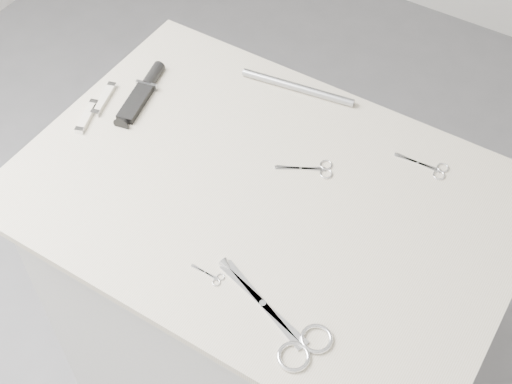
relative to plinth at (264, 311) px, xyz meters
The scene contains 10 objects.
plinth is the anchor object (origin of this frame).
display_board 0.46m from the plinth, ahead, with size 1.00×0.70×0.02m, color beige.
large_shears 0.57m from the plinth, 51.05° to the right, with size 0.25×0.14×0.01m.
embroidery_scissors_a 0.49m from the plinth, 63.81° to the left, with size 0.11×0.08×0.00m.
embroidery_scissors_b 0.59m from the plinth, 43.06° to the left, with size 0.11×0.05×0.00m.
tiny_scissors 0.52m from the plinth, 85.43° to the right, with size 0.07×0.03×0.00m.
sheathed_knife 0.62m from the plinth, 164.87° to the left, with size 0.07×0.19×0.02m.
pocket_knife_a 0.65m from the plinth, behind, with size 0.05×0.11×0.01m.
pocket_knife_b 0.65m from the plinth, behind, with size 0.05×0.10×0.01m.
metal_rail 0.57m from the plinth, 108.02° to the left, with size 0.02×0.02×0.27m, color #989BA0.
Camera 1 is at (0.46, -0.78, 2.03)m, focal length 50.00 mm.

